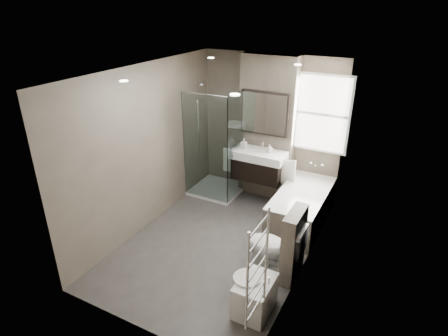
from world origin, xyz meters
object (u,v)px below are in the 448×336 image
Objects in this scene: bathtub at (301,206)px; toilet at (275,248)px; bidet at (254,295)px; vanity at (258,165)px.

bathtub is 2.01× the size of toilet.
toilet is 1.41× the size of bidet.
bidet is at bearing -87.64° from bathtub.
bathtub is at bearing -177.69° from toilet.
vanity is at bearing 112.27° from bidet.
toilet is at bearing -88.14° from bathtub.
toilet is 0.78m from bidet.
bathtub is 2.83× the size of bidet.
toilet is at bearing -60.45° from vanity.
vanity is 0.59× the size of bathtub.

